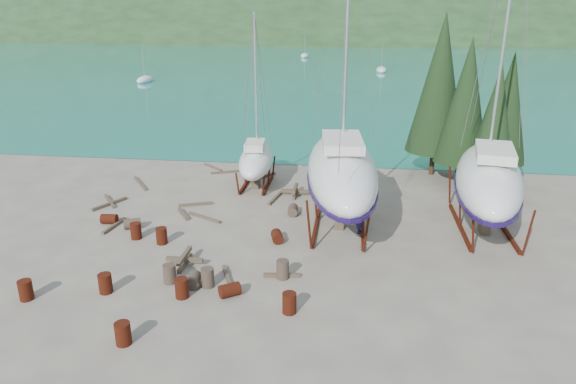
# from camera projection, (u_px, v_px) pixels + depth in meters

# --- Properties ---
(ground) EXTENTS (600.00, 600.00, 0.00)m
(ground) POSITION_uv_depth(u_px,v_px,m) (248.00, 247.00, 26.48)
(ground) COLOR #665C50
(ground) RESTS_ON ground
(bay_water) EXTENTS (700.00, 700.00, 0.00)m
(bay_water) POSITION_uv_depth(u_px,v_px,m) (350.00, 29.00, 320.59)
(bay_water) COLOR #198180
(bay_water) RESTS_ON ground
(far_hill) EXTENTS (800.00, 360.00, 110.00)m
(far_hill) POSITION_uv_depth(u_px,v_px,m) (350.00, 28.00, 325.26)
(far_hill) COLOR #1E3219
(far_hill) RESTS_ON ground
(far_house_left) EXTENTS (6.60, 5.60, 5.60)m
(far_house_left) POSITION_uv_depth(u_px,v_px,m) (198.00, 31.00, 210.19)
(far_house_left) COLOR beige
(far_house_left) RESTS_ON ground
(far_house_center) EXTENTS (6.60, 5.60, 5.60)m
(far_house_center) POSITION_uv_depth(u_px,v_px,m) (295.00, 32.00, 205.33)
(far_house_center) COLOR beige
(far_house_center) RESTS_ON ground
(far_house_right) EXTENTS (6.60, 5.60, 5.60)m
(far_house_right) POSITION_uv_depth(u_px,v_px,m) (422.00, 33.00, 199.24)
(far_house_right) COLOR beige
(far_house_right) RESTS_ON ground
(cypress_near_right) EXTENTS (3.60, 3.60, 10.00)m
(cypress_near_right) POSITION_uv_depth(u_px,v_px,m) (466.00, 101.00, 34.21)
(cypress_near_right) COLOR black
(cypress_near_right) RESTS_ON ground
(cypress_mid_right) EXTENTS (3.06, 3.06, 8.50)m
(cypress_mid_right) POSITION_uv_depth(u_px,v_px,m) (495.00, 121.00, 32.45)
(cypress_mid_right) COLOR black
(cypress_mid_right) RESTS_ON ground
(cypress_back_left) EXTENTS (4.14, 4.14, 11.50)m
(cypress_back_left) POSITION_uv_depth(u_px,v_px,m) (440.00, 84.00, 35.97)
(cypress_back_left) COLOR black
(cypress_back_left) RESTS_ON ground
(cypress_far_right) EXTENTS (3.24, 3.24, 9.00)m
(cypress_far_right) POSITION_uv_depth(u_px,v_px,m) (508.00, 108.00, 34.97)
(cypress_far_right) COLOR black
(cypress_far_right) RESTS_ON ground
(moored_boat_left) EXTENTS (2.00, 5.00, 6.05)m
(moored_boat_left) POSITION_uv_depth(u_px,v_px,m) (145.00, 80.00, 86.02)
(moored_boat_left) COLOR silver
(moored_boat_left) RESTS_ON ground
(moored_boat_mid) EXTENTS (2.00, 5.00, 6.05)m
(moored_boat_mid) POSITION_uv_depth(u_px,v_px,m) (381.00, 70.00, 99.82)
(moored_boat_mid) COLOR silver
(moored_boat_mid) RESTS_ON ground
(moored_boat_far) EXTENTS (2.00, 5.00, 6.05)m
(moored_boat_far) POSITION_uv_depth(u_px,v_px,m) (305.00, 56.00, 130.03)
(moored_boat_far) COLOR silver
(moored_boat_far) RESTS_ON ground
(large_sailboat_near) EXTENTS (4.89, 13.11, 20.19)m
(large_sailboat_near) POSITION_uv_depth(u_px,v_px,m) (342.00, 169.00, 28.37)
(large_sailboat_near) COLOR silver
(large_sailboat_near) RESTS_ON ground
(large_sailboat_far) EXTENTS (5.37, 12.05, 18.40)m
(large_sailboat_far) POSITION_uv_depth(u_px,v_px,m) (488.00, 178.00, 27.73)
(large_sailboat_far) COLOR silver
(large_sailboat_far) RESTS_ON ground
(small_sailboat_shore) EXTENTS (2.84, 7.32, 11.44)m
(small_sailboat_shore) POSITION_uv_depth(u_px,v_px,m) (256.00, 160.00, 35.05)
(small_sailboat_shore) COLOR silver
(small_sailboat_shore) RESTS_ON ground
(worker) EXTENTS (0.50, 0.67, 1.67)m
(worker) POSITION_uv_depth(u_px,v_px,m) (360.00, 219.00, 27.93)
(worker) COLOR #1E1458
(worker) RESTS_ON ground
(drum_0) EXTENTS (0.58, 0.58, 0.88)m
(drum_0) POSITION_uv_depth(u_px,v_px,m) (26.00, 290.00, 21.61)
(drum_0) COLOR #501B0D
(drum_0) RESTS_ON ground
(drum_1) EXTENTS (0.68, 0.94, 0.58)m
(drum_1) POSITION_uv_depth(u_px,v_px,m) (194.00, 280.00, 22.71)
(drum_1) COLOR #2D2823
(drum_1) RESTS_ON ground
(drum_2) EXTENTS (0.91, 0.63, 0.58)m
(drum_2) POSITION_uv_depth(u_px,v_px,m) (109.00, 219.00, 29.32)
(drum_2) COLOR #501B0D
(drum_2) RESTS_ON ground
(drum_3) EXTENTS (0.58, 0.58, 0.88)m
(drum_3) POSITION_uv_depth(u_px,v_px,m) (123.00, 333.00, 18.72)
(drum_3) COLOR #501B0D
(drum_3) RESTS_ON ground
(drum_5) EXTENTS (0.58, 0.58, 0.88)m
(drum_5) POSITION_uv_depth(u_px,v_px,m) (208.00, 277.00, 22.63)
(drum_5) COLOR #2D2823
(drum_5) RESTS_ON ground
(drum_6) EXTENTS (0.81, 1.01, 0.58)m
(drum_6) POSITION_uv_depth(u_px,v_px,m) (277.00, 237.00, 27.05)
(drum_6) COLOR #501B0D
(drum_6) RESTS_ON ground
(drum_7) EXTENTS (0.58, 0.58, 0.88)m
(drum_7) POSITION_uv_depth(u_px,v_px,m) (289.00, 303.00, 20.66)
(drum_7) COLOR #501B0D
(drum_7) RESTS_ON ground
(drum_8) EXTENTS (0.58, 0.58, 0.88)m
(drum_8) POSITION_uv_depth(u_px,v_px,m) (136.00, 231.00, 27.37)
(drum_8) COLOR #501B0D
(drum_8) RESTS_ON ground
(drum_10) EXTENTS (0.58, 0.58, 0.88)m
(drum_10) POSITION_uv_depth(u_px,v_px,m) (182.00, 288.00, 21.77)
(drum_10) COLOR #501B0D
(drum_10) RESTS_ON ground
(drum_11) EXTENTS (0.62, 0.91, 0.58)m
(drum_11) POSITION_uv_depth(u_px,v_px,m) (293.00, 210.00, 30.59)
(drum_11) COLOR #2D2823
(drum_11) RESTS_ON ground
(drum_12) EXTENTS (1.05, 0.97, 0.58)m
(drum_12) POSITION_uv_depth(u_px,v_px,m) (230.00, 290.00, 21.91)
(drum_12) COLOR #501B0D
(drum_12) RESTS_ON ground
(drum_13) EXTENTS (0.58, 0.58, 0.88)m
(drum_13) POSITION_uv_depth(u_px,v_px,m) (105.00, 283.00, 22.14)
(drum_13) COLOR #501B0D
(drum_13) RESTS_ON ground
(drum_14) EXTENTS (0.58, 0.58, 0.88)m
(drum_14) POSITION_uv_depth(u_px,v_px,m) (162.00, 236.00, 26.79)
(drum_14) COLOR #501B0D
(drum_14) RESTS_ON ground
(drum_15) EXTENTS (1.03, 0.86, 0.58)m
(drum_15) POSITION_uv_depth(u_px,v_px,m) (132.00, 224.00, 28.68)
(drum_15) COLOR #2D2823
(drum_15) RESTS_ON ground
(drum_16) EXTENTS (0.58, 0.58, 0.88)m
(drum_16) POSITION_uv_depth(u_px,v_px,m) (170.00, 274.00, 22.94)
(drum_16) COLOR #2D2823
(drum_16) RESTS_ON ground
(drum_17) EXTENTS (0.58, 0.58, 0.88)m
(drum_17) POSITION_uv_depth(u_px,v_px,m) (283.00, 269.00, 23.33)
(drum_17) COLOR #2D2823
(drum_17) RESTS_ON ground
(timber_0) EXTENTS (1.80, 1.61, 0.14)m
(timber_0) POSITION_uv_depth(u_px,v_px,m) (213.00, 167.00, 39.65)
(timber_0) COLOR brown
(timber_0) RESTS_ON ground
(timber_2) EXTENTS (1.33, 2.40, 0.19)m
(timber_2) POSITION_uv_depth(u_px,v_px,m) (110.00, 204.00, 32.13)
(timber_2) COLOR brown
(timber_2) RESTS_ON ground
(timber_4) EXTENTS (2.03, 0.90, 0.17)m
(timber_4) POSITION_uv_depth(u_px,v_px,m) (196.00, 204.00, 32.09)
(timber_4) COLOR brown
(timber_4) RESTS_ON ground
(timber_5) EXTENTS (1.17, 2.52, 0.16)m
(timber_5) POSITION_uv_depth(u_px,v_px,m) (228.00, 280.00, 23.14)
(timber_5) COLOR brown
(timber_5) RESTS_ON ground
(timber_6) EXTENTS (1.18, 1.50, 0.19)m
(timber_6) POSITION_uv_depth(u_px,v_px,m) (266.00, 176.00, 37.55)
(timber_6) COLOR brown
(timber_6) RESTS_ON ground
(timber_7) EXTENTS (1.70, 0.37, 0.17)m
(timber_7) POSITION_uv_depth(u_px,v_px,m) (282.00, 275.00, 23.54)
(timber_7) COLOR brown
(timber_7) RESTS_ON ground
(timber_8) EXTENTS (1.16, 1.61, 0.19)m
(timber_8) POSITION_uv_depth(u_px,v_px,m) (183.00, 214.00, 30.55)
(timber_8) COLOR brown
(timber_8) RESTS_ON ground
(timber_9) EXTENTS (2.05, 0.98, 0.15)m
(timber_9) POSITION_uv_depth(u_px,v_px,m) (225.00, 172.00, 38.44)
(timber_9) COLOR brown
(timber_9) RESTS_ON ground
(timber_10) EXTENTS (0.69, 2.80, 0.16)m
(timber_10) POSITION_uv_depth(u_px,v_px,m) (276.00, 197.00, 33.31)
(timber_10) COLOR brown
(timber_10) RESTS_ON ground
(timber_11) EXTENTS (2.26, 1.33, 0.15)m
(timber_11) POSITION_uv_depth(u_px,v_px,m) (204.00, 217.00, 30.08)
(timber_11) COLOR brown
(timber_11) RESTS_ON ground
(timber_12) EXTENTS (0.46, 2.20, 0.17)m
(timber_12) POSITION_uv_depth(u_px,v_px,m) (114.00, 226.00, 28.90)
(timber_12) COLOR brown
(timber_12) RESTS_ON ground
(timber_15) EXTENTS (2.00, 2.67, 0.15)m
(timber_15) POSITION_uv_depth(u_px,v_px,m) (140.00, 183.00, 36.00)
(timber_15) COLOR brown
(timber_15) RESTS_ON ground
(timber_17) EXTENTS (1.64, 2.10, 0.16)m
(timber_17) POSITION_uv_depth(u_px,v_px,m) (110.00, 201.00, 32.63)
(timber_17) COLOR brown
(timber_17) RESTS_ON ground
(timber_pile_fore) EXTENTS (1.80, 1.80, 0.60)m
(timber_pile_fore) POSITION_uv_depth(u_px,v_px,m) (185.00, 260.00, 24.55)
(timber_pile_fore) COLOR brown
(timber_pile_fore) RESTS_ON ground
(timber_pile_aft) EXTENTS (1.80, 1.80, 0.60)m
(timber_pile_aft) POSITION_uv_depth(u_px,v_px,m) (295.00, 191.00, 33.75)
(timber_pile_aft) COLOR brown
(timber_pile_aft) RESTS_ON ground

